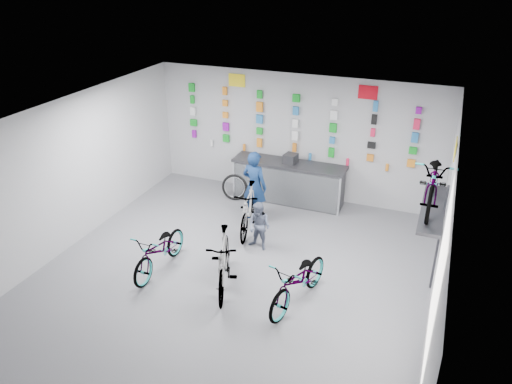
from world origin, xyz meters
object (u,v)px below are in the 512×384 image
at_px(bike_left, 160,250).
at_px(clerk, 254,186).
at_px(bike_service, 249,209).
at_px(counter, 288,183).
at_px(customer, 259,226).
at_px(bike_right, 299,281).
at_px(bike_center, 224,261).

xyz_separation_m(bike_left, clerk, (0.89, 2.53, 0.38)).
bearing_deg(bike_service, clerk, 88.47).
bearing_deg(bike_left, clerk, 71.51).
bearing_deg(bike_service, bike_left, -127.16).
distance_m(counter, clerk, 1.25).
distance_m(bike_service, customer, 0.75).
bearing_deg(bike_right, bike_service, 144.33).
bearing_deg(bike_right, bike_center, -165.22).
bearing_deg(clerk, bike_service, 109.90).
bearing_deg(bike_center, clerk, 79.41).
bearing_deg(bike_right, bike_left, -166.62).
bearing_deg(bike_left, customer, 45.02).
distance_m(bike_center, bike_service, 2.06).
xyz_separation_m(counter, bike_right, (1.40, -3.66, -0.03)).
xyz_separation_m(bike_right, customer, (-1.27, 1.40, 0.05)).
distance_m(counter, bike_left, 3.89).
relative_size(bike_left, bike_service, 0.96).
height_order(counter, bike_left, counter).
xyz_separation_m(counter, customer, (0.13, -2.26, 0.02)).
distance_m(bike_left, bike_right, 2.71).
bearing_deg(bike_left, bike_service, 64.73).
relative_size(counter, bike_service, 1.56).
height_order(counter, customer, customer).
distance_m(bike_center, clerk, 2.62).
bearing_deg(bike_service, bike_right, -60.03).
relative_size(bike_left, bike_right, 0.95).
bearing_deg(bike_left, bike_center, -0.55).
bearing_deg(bike_service, counter, 67.65).
relative_size(bike_left, customer, 1.63).
relative_size(counter, clerk, 1.66).
bearing_deg(clerk, bike_right, 136.17).
height_order(bike_right, customer, customer).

